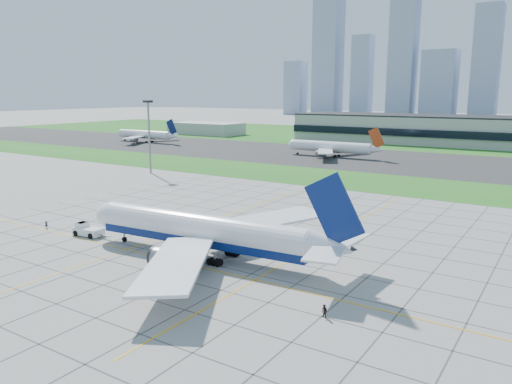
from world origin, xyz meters
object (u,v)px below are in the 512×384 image
(light_mast, at_px, (149,128))
(distant_jet_1, at_px, (332,147))
(crew_near, at_px, (46,224))
(pushback_tug, at_px, (87,230))
(crew_far, at_px, (324,311))
(airliner, at_px, (204,231))
(distant_jet_0, at_px, (146,134))

(light_mast, distance_m, distant_jet_1, 85.75)
(light_mast, height_order, crew_near, light_mast)
(pushback_tug, bearing_deg, distant_jet_1, 90.32)
(light_mast, distance_m, crew_far, 126.78)
(airliner, height_order, distant_jet_1, airliner)
(pushback_tug, distance_m, distant_jet_1, 142.62)
(light_mast, height_order, crew_far, light_mast)
(distant_jet_1, bearing_deg, pushback_tug, -85.50)
(crew_near, bearing_deg, light_mast, 38.93)
(airliner, distance_m, crew_near, 40.29)
(distant_jet_1, bearing_deg, crew_far, -65.92)
(airliner, height_order, distant_jet_0, airliner)
(crew_far, xyz_separation_m, distant_jet_0, (-185.96, 153.89, 3.60))
(light_mast, xyz_separation_m, distant_jet_0, (-83.53, 80.77, -11.69))
(airliner, height_order, pushback_tug, airliner)
(distant_jet_1, bearing_deg, crew_near, -90.29)
(light_mast, bearing_deg, distant_jet_0, 135.96)
(crew_near, height_order, distant_jet_0, distant_jet_0)
(crew_far, bearing_deg, pushback_tug, -168.87)
(crew_near, bearing_deg, distant_jet_0, 50.12)
(crew_near, relative_size, distant_jet_0, 0.04)
(crew_far, distance_m, distant_jet_1, 164.81)
(light_mast, distance_m, airliner, 97.91)
(light_mast, xyz_separation_m, pushback_tug, (46.38, -64.82, -15.06))
(pushback_tug, distance_m, crew_far, 56.67)
(distant_jet_1, bearing_deg, distant_jet_0, 178.33)
(light_mast, relative_size, airliner, 0.47)
(crew_near, bearing_deg, crew_far, -84.83)
(pushback_tug, xyz_separation_m, distant_jet_0, (-129.91, 145.59, 3.36))
(crew_near, xyz_separation_m, distant_jet_0, (-118.01, 146.60, 3.70))
(crew_far, height_order, distant_jet_0, distant_jet_0)
(crew_far, bearing_deg, crew_near, -166.57)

